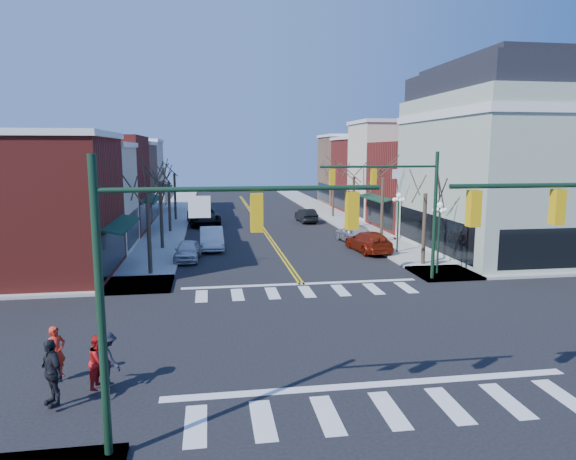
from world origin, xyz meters
name	(u,v)px	position (x,y,z in m)	size (l,w,h in m)	color
ground	(336,334)	(0.00, 0.00, 0.00)	(160.00, 160.00, 0.00)	black
sidewalk_left	(159,246)	(-8.75, 20.00, 0.07)	(3.50, 70.00, 0.15)	#9E9B93
sidewalk_right	(381,240)	(8.75, 20.00, 0.07)	(3.50, 70.00, 0.15)	#9E9B93
bldg_left_brick_a	(21,208)	(-15.50, 11.75, 4.00)	(10.00, 8.50, 8.00)	maroon
bldg_left_stucco_a	(60,200)	(-15.50, 19.50, 3.75)	(10.00, 7.00, 7.50)	beige
bldg_left_brick_b	(85,185)	(-15.50, 27.50, 4.25)	(10.00, 9.00, 8.50)	maroon
bldg_left_tan	(104,183)	(-15.50, 35.75, 3.90)	(10.00, 7.50, 7.80)	#86624A
bldg_left_stucco_b	(117,177)	(-15.50, 43.50, 4.10)	(10.00, 8.00, 8.20)	beige
bldg_right_brick_a	(432,186)	(15.50, 25.75, 4.00)	(10.00, 8.50, 8.00)	maroon
bldg_right_stucco	(401,172)	(15.50, 33.50, 5.00)	(10.00, 7.00, 10.00)	beige
bldg_right_brick_b	(378,175)	(15.50, 41.00, 4.25)	(10.00, 8.00, 8.50)	maroon
bldg_right_tan	(360,171)	(15.50, 49.00, 4.50)	(10.00, 8.00, 9.00)	#86624A
victorian_corner	(515,159)	(16.50, 14.50, 6.66)	(12.25, 14.25, 13.30)	#A5B49B
traffic_mast_near_left	(182,263)	(-5.55, -7.40, 4.71)	(6.60, 0.28, 7.20)	#14331E
traffic_mast_far_right	(403,198)	(5.55, 7.40, 4.71)	(6.60, 0.28, 7.20)	#14331E
lamppost_corner	(439,226)	(8.20, 8.50, 2.96)	(0.36, 0.36, 4.33)	#14331E
lamppost_midblock	(398,212)	(8.20, 15.00, 2.96)	(0.36, 0.36, 4.33)	#14331E
tree_left_a	(149,236)	(-8.40, 11.00, 2.38)	(0.24, 0.24, 4.76)	#382B21
tree_left_b	(161,216)	(-8.40, 19.00, 2.52)	(0.24, 0.24, 5.04)	#382B21
tree_left_c	(169,207)	(-8.40, 27.00, 2.27)	(0.24, 0.24, 4.55)	#382B21
tree_left_d	(175,197)	(-8.40, 35.00, 2.45)	(0.24, 0.24, 4.90)	#382B21
tree_right_a	(424,230)	(8.40, 11.00, 2.31)	(0.24, 0.24, 4.62)	#382B21
tree_right_b	(382,211)	(8.40, 19.00, 2.59)	(0.24, 0.24, 5.18)	#382B21
tree_right_c	(354,203)	(8.40, 27.00, 2.42)	(0.24, 0.24, 4.83)	#382B21
tree_right_d	(333,195)	(8.40, 35.00, 2.48)	(0.24, 0.24, 4.97)	#382B21
car_left_near	(188,251)	(-6.40, 14.92, 0.66)	(1.57, 3.89, 1.33)	#BCBCC1
car_left_mid	(212,238)	(-4.80, 18.78, 0.80)	(1.68, 4.83, 1.59)	silver
car_left_far	(204,216)	(-5.49, 31.44, 0.86)	(2.86, 6.20, 1.72)	black
car_right_near	(369,242)	(6.40, 15.97, 0.75)	(2.09, 5.14, 1.49)	maroon
car_right_mid	(354,233)	(6.40, 19.66, 0.77)	(1.82, 4.53, 1.54)	silver
car_right_far	(306,215)	(4.80, 31.71, 0.69)	(1.47, 4.21, 1.39)	black
pedestrian_red_a	(56,352)	(-9.78, -2.85, 0.98)	(0.61, 0.40, 1.67)	red
pedestrian_red_b	(99,361)	(-8.30, -3.76, 0.97)	(0.80, 0.62, 1.65)	red
pedestrian_dark_a	(52,372)	(-9.39, -4.69, 1.11)	(1.13, 0.47, 1.93)	black
pedestrian_dark_b	(107,358)	(-8.10, -3.56, 0.97)	(1.06, 0.61, 1.65)	black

